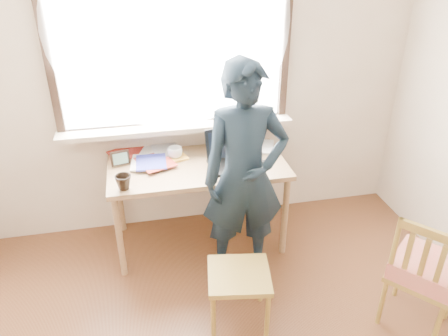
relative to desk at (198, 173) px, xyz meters
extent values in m
cube|color=beige|center=(0.09, 0.37, 0.65)|extent=(3.50, 0.02, 2.60)
cube|color=white|center=(-0.11, 0.36, 0.95)|extent=(1.70, 0.01, 1.30)
cube|color=black|center=(-0.11, 0.34, 0.27)|extent=(1.82, 0.06, 0.06)
cube|color=black|center=(-0.99, 0.34, 0.95)|extent=(0.06, 0.06, 1.30)
cube|color=black|center=(0.77, 0.34, 0.95)|extent=(0.06, 0.06, 1.30)
cube|color=beige|center=(-0.11, 0.27, 0.28)|extent=(1.85, 0.20, 0.04)
cube|color=white|center=(-0.11, 0.28, 1.05)|extent=(1.95, 0.02, 1.65)
cube|color=olive|center=(0.00, 0.00, 0.06)|extent=(1.35, 0.68, 0.04)
cylinder|color=olive|center=(-0.63, -0.29, -0.31)|extent=(0.05, 0.05, 0.69)
cylinder|color=olive|center=(-0.63, 0.29, -0.31)|extent=(0.05, 0.05, 0.69)
cylinder|color=olive|center=(0.63, -0.29, -0.31)|extent=(0.05, 0.05, 0.69)
cylinder|color=olive|center=(0.63, 0.29, -0.31)|extent=(0.05, 0.05, 0.69)
cube|color=black|center=(0.28, -0.08, 0.08)|extent=(0.41, 0.31, 0.02)
cube|color=black|center=(0.26, 0.05, 0.21)|extent=(0.38, 0.13, 0.25)
cube|color=black|center=(0.26, 0.05, 0.21)|extent=(0.33, 0.10, 0.20)
cube|color=black|center=(0.28, -0.09, 0.09)|extent=(0.35, 0.20, 0.00)
imported|color=white|center=(-0.16, 0.14, 0.12)|extent=(0.15, 0.15, 0.09)
imported|color=black|center=(-0.55, -0.25, 0.13)|extent=(0.16, 0.16, 0.11)
ellipsoid|color=black|center=(0.50, -0.10, 0.09)|extent=(0.08, 0.06, 0.03)
cube|color=white|center=(-0.20, 0.16, 0.08)|extent=(0.32, 0.34, 0.02)
cube|color=white|center=(-0.23, 0.07, 0.09)|extent=(0.36, 0.34, 0.02)
cube|color=#363BB1|center=(-0.31, 0.07, 0.09)|extent=(0.31, 0.25, 0.01)
cube|color=white|center=(-0.56, 0.11, 0.10)|extent=(0.34, 0.34, 0.02)
cube|color=white|center=(-0.61, 0.17, 0.09)|extent=(0.27, 0.29, 0.01)
cube|color=white|center=(-0.65, 0.27, 0.10)|extent=(0.32, 0.33, 0.02)
imported|color=white|center=(-0.32, 0.26, 0.09)|extent=(0.23, 0.29, 0.03)
imported|color=white|center=(0.47, 0.20, 0.08)|extent=(0.27, 0.31, 0.02)
cube|color=black|center=(-0.57, 0.10, 0.13)|extent=(0.14, 0.05, 0.11)
cube|color=#48823A|center=(-0.57, 0.10, 0.13)|extent=(0.11, 0.03, 0.08)
cube|color=olive|center=(0.11, -0.90, -0.27)|extent=(0.45, 0.43, 0.04)
cylinder|color=olive|center=(-0.08, -1.03, -0.47)|extent=(0.03, 0.03, 0.36)
cylinder|color=olive|center=(-0.03, -0.71, -0.47)|extent=(0.03, 0.03, 0.36)
cylinder|color=olive|center=(0.25, -1.08, -0.47)|extent=(0.03, 0.03, 0.36)
cylinder|color=olive|center=(0.31, -0.77, -0.47)|extent=(0.03, 0.03, 0.36)
cube|color=olive|center=(1.25, -1.15, -0.27)|extent=(0.54, 0.54, 0.04)
cylinder|color=olive|center=(1.23, -1.38, -0.47)|extent=(0.03, 0.03, 0.37)
cylinder|color=olive|center=(1.26, -0.92, -0.47)|extent=(0.03, 0.03, 0.37)
cylinder|color=olive|center=(1.02, -1.12, -0.47)|extent=(0.03, 0.03, 0.37)
cylinder|color=olive|center=(1.01, -1.13, -0.03)|extent=(0.03, 0.03, 0.45)
cube|color=olive|center=(1.12, -1.26, 0.17)|extent=(0.25, 0.30, 0.05)
cube|color=olive|center=(1.17, -1.33, -0.05)|extent=(0.03, 0.04, 0.36)
cube|color=olive|center=(1.12, -1.26, -0.05)|extent=(0.03, 0.04, 0.36)
cube|color=olive|center=(1.06, -1.19, -0.05)|extent=(0.03, 0.04, 0.36)
cube|color=#B31311|center=(1.25, -1.15, -0.19)|extent=(0.53, 0.53, 0.12)
imported|color=black|center=(0.27, -0.41, 0.16)|extent=(0.60, 0.40, 1.63)
camera|label=1|loc=(-0.42, -2.93, 1.65)|focal=35.00mm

